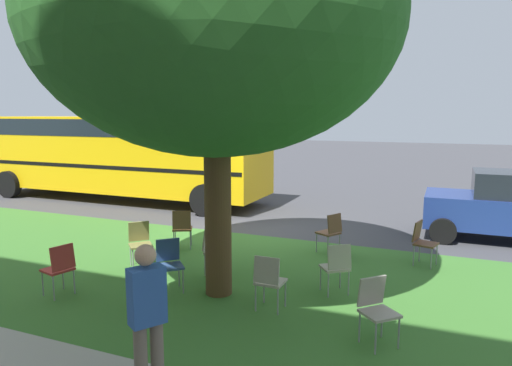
% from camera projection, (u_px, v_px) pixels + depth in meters
% --- Properties ---
extents(ground, '(80.00, 80.00, 0.00)m').
position_uv_depth(ground, '(258.00, 233.00, 11.66)').
color(ground, '#424247').
extents(grass_verge, '(48.00, 6.00, 0.01)m').
position_uv_depth(grass_verge, '(194.00, 273.00, 8.74)').
color(grass_verge, '#3D752D').
rests_on(grass_verge, ground).
extents(street_tree, '(5.74, 5.74, 6.55)m').
position_uv_depth(street_tree, '(216.00, 20.00, 7.11)').
color(street_tree, brown).
rests_on(street_tree, ground).
extents(chair_0, '(0.42, 0.43, 0.88)m').
position_uv_depth(chair_0, '(269.00, 278.00, 7.00)').
color(chair_0, '#ADA393').
rests_on(chair_0, ground).
extents(chair_1, '(0.56, 0.56, 0.88)m').
position_uv_depth(chair_1, '(182.00, 226.00, 10.25)').
color(chair_1, brown).
rests_on(chair_1, ground).
extents(chair_2, '(0.59, 0.59, 0.88)m').
position_uv_depth(chair_2, '(140.00, 240.00, 9.08)').
color(chair_2, olive).
rests_on(chair_2, ground).
extents(chair_3, '(0.57, 0.56, 0.88)m').
position_uv_depth(chair_3, '(331.00, 230.00, 9.90)').
color(chair_3, brown).
rests_on(chair_3, ground).
extents(chair_4, '(0.51, 0.51, 0.88)m').
position_uv_depth(chair_4, '(422.00, 240.00, 9.15)').
color(chair_4, brown).
rests_on(chair_4, ground).
extents(chair_5, '(0.51, 0.51, 0.88)m').
position_uv_depth(chair_5, '(60.00, 266.00, 7.57)').
color(chair_5, '#B7332D').
rests_on(chair_5, ground).
extents(chair_6, '(0.58, 0.58, 0.88)m').
position_uv_depth(chair_6, '(337.00, 265.00, 7.63)').
color(chair_6, '#ADA393').
rests_on(chair_6, ground).
extents(chair_7, '(0.59, 0.59, 0.88)m').
position_uv_depth(chair_7, '(376.00, 306.00, 6.00)').
color(chair_7, '#ADA393').
rests_on(chair_7, ground).
extents(chair_8, '(0.59, 0.59, 0.88)m').
position_uv_depth(chair_8, '(169.00, 261.00, 7.84)').
color(chair_8, '#335184').
rests_on(chair_8, ground).
extents(chair_9, '(0.54, 0.54, 0.88)m').
position_uv_depth(chair_9, '(211.00, 246.00, 8.68)').
color(chair_9, '#ADA393').
rests_on(chair_9, ground).
extents(parked_car, '(3.70, 1.92, 1.65)m').
position_uv_depth(parked_car, '(511.00, 206.00, 10.83)').
color(parked_car, navy).
rests_on(parked_car, ground).
extents(school_bus, '(10.40, 2.80, 2.88)m').
position_uv_depth(school_bus, '(121.00, 149.00, 16.00)').
color(school_bus, yellow).
rests_on(school_bus, ground).
extents(pedestrian_1, '(0.36, 0.41, 1.69)m').
position_uv_depth(pedestrian_1, '(148.00, 317.00, 4.74)').
color(pedestrian_1, '#726659').
rests_on(pedestrian_1, ground).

